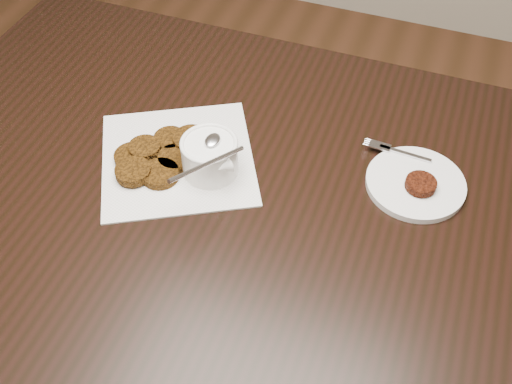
# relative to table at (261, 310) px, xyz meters

# --- Properties ---
(table) EXTENTS (1.50, 0.96, 0.75)m
(table) POSITION_rel_table_xyz_m (0.00, 0.00, 0.00)
(table) COLOR black
(table) RESTS_ON floor
(napkin) EXTENTS (0.38, 0.38, 0.00)m
(napkin) POSITION_rel_table_xyz_m (-0.19, 0.05, 0.38)
(napkin) COLOR white
(napkin) RESTS_ON table
(sauce_ramekin) EXTENTS (0.17, 0.17, 0.14)m
(sauce_ramekin) POSITION_rel_table_xyz_m (-0.12, 0.04, 0.45)
(sauce_ramekin) COLOR white
(sauce_ramekin) RESTS_ON napkin
(patty_cluster) EXTENTS (0.24, 0.24, 0.02)m
(patty_cluster) POSITION_rel_table_xyz_m (-0.22, 0.02, 0.39)
(patty_cluster) COLOR brown
(patty_cluster) RESTS_ON napkin
(plate_with_patty) EXTENTS (0.19, 0.19, 0.03)m
(plate_with_patty) POSITION_rel_table_xyz_m (0.25, 0.13, 0.39)
(plate_with_patty) COLOR white
(plate_with_patty) RESTS_ON table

